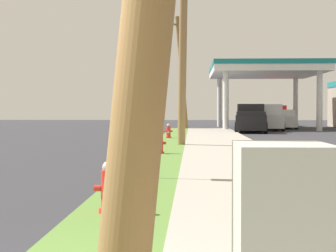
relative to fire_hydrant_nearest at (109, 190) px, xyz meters
name	(u,v)px	position (x,y,z in m)	size (l,w,h in m)	color
fire_hydrant_nearest	(109,190)	(0.00, 0.00, 0.00)	(0.42, 0.38, 0.74)	red
fire_hydrant_second	(160,144)	(0.10, 10.54, 0.00)	(0.42, 0.38, 0.74)	red
fire_hydrant_third	(169,132)	(-0.04, 20.59, 0.00)	(0.42, 0.37, 0.74)	red
utility_pole_midground	(183,35)	(0.80, 14.69, 4.15)	(0.51, 2.10, 8.80)	#937047
utility_pole_background	(182,72)	(0.36, 34.94, 4.05)	(1.56, 1.05, 8.59)	olive
street_sign_post	(137,107)	(0.00, 4.06, 1.19)	(0.05, 0.36, 2.12)	gray
car_white_by_near_pump	(283,120)	(8.69, 38.22, 0.28)	(2.19, 4.61, 1.57)	white
car_teal_by_far_pump	(266,119)	(7.72, 41.72, 0.28)	(2.13, 4.58, 1.57)	#197075
truck_red_at_forecourt	(277,117)	(9.17, 45.01, 0.47)	(2.44, 5.52, 1.97)	red
truck_silver_on_apron	(267,118)	(6.89, 34.65, 0.47)	(2.34, 5.48, 1.97)	#BCBCC1
truck_black_at_far_bay	(251,119)	(5.23, 30.75, 0.47)	(2.59, 5.56, 1.97)	black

